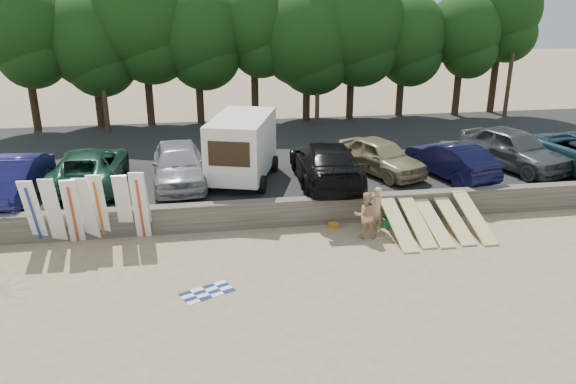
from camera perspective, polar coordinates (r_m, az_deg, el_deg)
name	(u,v)px	position (r m, az deg, el deg)	size (l,w,h in m)	color
ground	(356,256)	(18.77, 6.94, -6.52)	(120.00, 120.00, 0.00)	tan
seawall	(335,209)	(21.20, 4.82, -1.74)	(44.00, 0.50, 1.00)	#6B6356
parking_lot	(300,157)	(28.19, 1.23, 3.58)	(44.00, 14.50, 0.70)	#282828
treeline	(262,28)	(33.81, -2.63, 16.32)	(32.82, 6.46, 9.14)	#382616
utility_poles	(318,42)	(32.94, 3.09, 14.96)	(25.80, 0.26, 9.00)	#473321
box_trailer	(242,145)	(23.29, -4.71, 4.76)	(3.39, 4.72, 2.72)	silver
car_0	(14,180)	(23.73, -26.04, 1.15)	(1.65, 4.74, 1.56)	#181751
car_1	(89,168)	(24.11, -19.54, 2.35)	(2.62, 5.69, 1.58)	#163E2A
car_2	(178,164)	(23.37, -11.08, 2.81)	(2.05, 5.08, 1.73)	#95969A
car_3	(326,163)	(23.11, 3.88, 2.97)	(2.45, 6.03, 1.75)	black
car_4	(381,156)	(24.70, 9.40, 3.61)	(1.81, 4.49, 1.53)	#988860
car_5	(451,160)	(24.92, 16.19, 3.18)	(1.59, 4.56, 1.50)	black
car_6	(513,148)	(27.03, 21.92, 4.13)	(2.11, 5.25, 1.79)	#424446
surfboard_upright_0	(34,212)	(20.69, -24.44, -1.89)	(0.50, 0.06, 2.60)	white
surfboard_upright_1	(53,211)	(20.50, -22.75, -1.80)	(0.50, 0.06, 2.60)	white
surfboard_upright_2	(73,211)	(20.26, -21.03, -1.86)	(0.50, 0.06, 2.60)	white
surfboard_upright_3	(87,210)	(20.25, -19.77, -1.69)	(0.50, 0.06, 2.60)	white
surfboard_upright_4	(99,207)	(20.27, -18.65, -1.49)	(0.50, 0.06, 2.60)	white
surfboard_upright_5	(124,206)	(20.16, -16.35, -1.41)	(0.50, 0.06, 2.60)	white
surfboard_upright_6	(142,204)	(20.14, -14.62, -1.20)	(0.50, 0.06, 2.60)	white
surfboard_upright_7	(140,205)	(20.01, -14.79, -1.33)	(0.50, 0.06, 2.60)	white
surfboard_low_0	(398,224)	(20.28, 11.11, -3.19)	(0.56, 3.00, 0.07)	#D2CE84
surfboard_low_1	(416,220)	(20.71, 12.86, -2.76)	(0.56, 3.00, 0.07)	#D2CE84
surfboard_low_2	(433,221)	(20.93, 14.48, -2.85)	(0.56, 3.00, 0.07)	#D2CE84
surfboard_low_3	(453,218)	(21.30, 16.42, -2.58)	(0.56, 3.00, 0.07)	#D2CE84
surfboard_low_4	(474,217)	(21.49, 18.37, -2.41)	(0.56, 3.00, 0.07)	#D2CE84
beachgoer_a	(376,209)	(20.50, 8.93, -1.70)	(0.61, 0.40, 1.67)	tan
beachgoer_b	(365,215)	(19.88, 7.85, -2.32)	(0.82, 0.64, 1.69)	tan
cooler	(388,223)	(21.09, 10.17, -3.12)	(0.38, 0.30, 0.32)	#248445
gear_bag	(333,225)	(20.77, 4.64, -3.38)	(0.30, 0.25, 0.22)	#C27016
beach_towel	(207,292)	(16.76, -8.21, -10.03)	(1.50, 1.50, 0.00)	white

